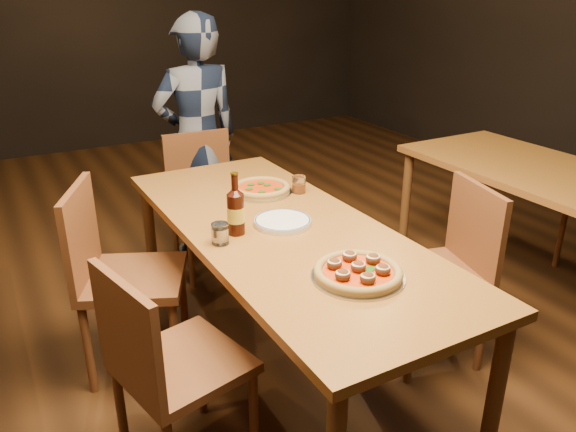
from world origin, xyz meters
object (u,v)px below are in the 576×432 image
chair_main_nw (183,362)px  plate_stack (283,222)px  chair_main_e (433,272)px  chair_end (209,204)px  water_glass (220,234)px  pizza_meatball (358,272)px  beer_bottle (236,213)px  diner (198,140)px  table_right (571,191)px  pizza_margherita (261,188)px  table_main (282,242)px  chair_main_sw (134,276)px  amber_glass (299,184)px

chair_main_nw → plate_stack: chair_main_nw is taller
chair_main_nw → chair_main_e: bearing=-99.8°
chair_end → water_glass: size_ratio=10.39×
pizza_meatball → plate_stack: 0.55m
chair_end → chair_main_e: bearing=-62.4°
pizza_meatball → beer_bottle: (-0.22, 0.57, 0.07)m
diner → table_right: bearing=132.2°
chair_main_nw → pizza_margherita: bearing=-56.1°
pizza_meatball → water_glass: (-0.32, 0.51, 0.02)m
chair_main_nw → pizza_margherita: 1.07m
diner → table_main: bearing=82.4°
chair_main_sw → amber_glass: size_ratio=11.27×
chair_main_nw → plate_stack: size_ratio=3.64×
chair_main_e → pizza_margherita: bearing=-125.9°
pizza_meatball → plate_stack: pizza_meatball is taller
diner → chair_main_e: bearing=106.3°
amber_glass → diner: (-0.13, 1.08, -0.00)m
water_glass → beer_bottle: bearing=30.6°
pizza_meatball → diner: diner is taller
table_main → table_right: (1.70, -0.20, 0.00)m
plate_stack → chair_main_e: bearing=-21.7°
table_right → water_glass: bearing=174.9°
chair_main_nw → chair_main_e: 1.27m
chair_main_e → pizza_margherita: (-0.57, 0.68, 0.31)m
pizza_meatball → chair_main_e: bearing=23.5°
chair_end → beer_bottle: size_ratio=3.45×
table_main → table_right: size_ratio=1.00×
chair_main_sw → chair_main_e: bearing=-91.3°
table_main → pizza_meatball: size_ratio=5.87×
chair_main_e → plate_stack: size_ratio=3.70×
pizza_margherita → beer_bottle: size_ratio=1.19×
chair_end → chair_main_sw: bearing=-127.8°
table_main → table_right: bearing=-6.7°
plate_stack → chair_main_sw: bearing=149.3°
table_right → pizza_meatball: 1.72m
chair_main_nw → pizza_meatball: 0.72m
plate_stack → water_glass: size_ratio=2.83×
chair_main_nw → water_glass: bearing=-57.9°
chair_main_e → pizza_margherita: size_ratio=2.94×
table_main → table_right: 1.71m
table_main → chair_main_nw: bearing=-152.5°
table_right → plate_stack: plate_stack is taller
water_glass → plate_stack: bearing=8.5°
pizza_meatball → plate_stack: bearing=90.5°
chair_main_nw → diner: 1.91m
table_right → chair_main_e: bearing=-177.7°
table_right → beer_bottle: size_ratio=7.58×
chair_end → water_glass: chair_end is taller
chair_main_e → beer_bottle: (-0.89, 0.28, 0.38)m
table_right → chair_main_sw: 2.36m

